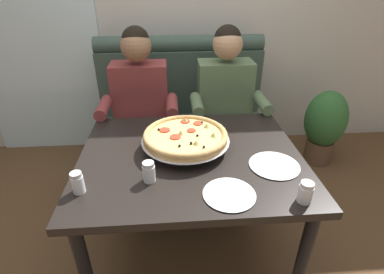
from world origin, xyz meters
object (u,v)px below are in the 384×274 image
at_px(diner_right, 226,107).
at_px(shaker_oregano, 78,184).
at_px(shaker_pepper_flakes, 149,173).
at_px(plate_near_left, 229,193).
at_px(plate_near_right, 274,164).
at_px(patio_chair, 80,79).
at_px(shaker_parmesan, 305,193).
at_px(dining_table, 191,168).
at_px(diner_left, 140,110).
at_px(booth_bench, 183,129).
at_px(potted_plant, 324,124).
at_px(pizza, 186,136).

bearing_deg(diner_right, shaker_oregano, -131.23).
distance_m(diner_right, shaker_oregano, 1.25).
distance_m(shaker_pepper_flakes, plate_near_left, 0.37).
height_order(plate_near_right, patio_chair, patio_chair).
xyz_separation_m(shaker_oregano, shaker_parmesan, (0.95, -0.14, -0.00)).
bearing_deg(patio_chair, shaker_pepper_flakes, -67.84).
relative_size(shaker_oregano, plate_near_right, 0.40).
distance_m(dining_table, plate_near_left, 0.38).
distance_m(plate_near_left, patio_chair, 2.65).
height_order(shaker_pepper_flakes, shaker_parmesan, shaker_pepper_flakes).
relative_size(dining_table, diner_right, 0.91).
distance_m(diner_left, plate_near_left, 1.11).
bearing_deg(diner_right, booth_bench, 139.77).
bearing_deg(potted_plant, diner_right, -163.77).
relative_size(diner_left, plate_near_right, 5.13).
height_order(booth_bench, shaker_oregano, booth_bench).
distance_m(diner_right, shaker_parmesan, 1.08).
bearing_deg(shaker_pepper_flakes, plate_near_left, -20.28).
xyz_separation_m(diner_right, shaker_parmesan, (0.13, -1.07, 0.08)).
bearing_deg(shaker_parmesan, shaker_pepper_flakes, 163.66).
bearing_deg(diner_right, shaker_pepper_flakes, -120.52).
distance_m(booth_bench, diner_right, 0.52).
height_order(pizza, plate_near_left, pizza).
xyz_separation_m(pizza, shaker_pepper_flakes, (-0.18, -0.27, -0.03)).
bearing_deg(diner_right, pizza, -118.86).
distance_m(shaker_oregano, plate_near_left, 0.65).
bearing_deg(booth_bench, patio_chair, 136.27).
relative_size(shaker_oregano, plate_near_left, 0.44).
relative_size(booth_bench, plate_near_right, 5.63).
bearing_deg(patio_chair, plate_near_right, -54.77).
height_order(dining_table, pizza, pizza).
relative_size(diner_right, plate_near_right, 5.13).
height_order(pizza, patio_chair, patio_chair).
height_order(diner_left, shaker_oregano, diner_left).
distance_m(dining_table, potted_plant, 1.62).
bearing_deg(dining_table, patio_chair, 118.88).
bearing_deg(pizza, dining_table, -71.67).
bearing_deg(shaker_oregano, plate_near_right, 7.76).
bearing_deg(plate_near_right, patio_chair, 125.23).
height_order(shaker_oregano, patio_chair, patio_chair).
relative_size(shaker_parmesan, patio_chair, 0.11).
bearing_deg(plate_near_left, diner_left, 114.35).
bearing_deg(dining_table, pizza, 108.33).
relative_size(booth_bench, diner_right, 1.10).
bearing_deg(plate_near_left, dining_table, 113.10).
xyz_separation_m(diner_right, plate_near_right, (0.09, -0.81, 0.05)).
xyz_separation_m(dining_table, plate_near_right, (0.40, -0.14, 0.10)).
height_order(shaker_pepper_flakes, plate_near_right, shaker_pepper_flakes).
xyz_separation_m(shaker_parmesan, patio_chair, (-1.55, 2.39, -0.26)).
bearing_deg(shaker_pepper_flakes, shaker_parmesan, -16.34).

